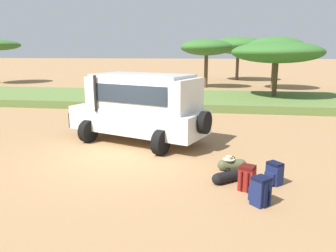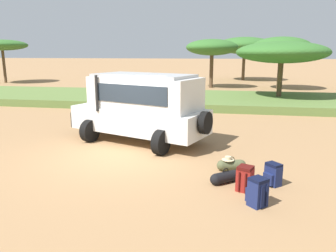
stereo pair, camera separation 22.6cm
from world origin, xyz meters
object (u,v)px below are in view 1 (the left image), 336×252
Objects in this scene: backpack_cluster_center at (260,191)px; duffel_bag_low_black_case at (232,164)px; duffel_bag_soft_canvas at (227,177)px; safari_vehicle at (140,106)px; acacia_tree_centre_back at (238,46)px; acacia_tree_far_right at (275,47)px; backpack_near_rear_wheel at (247,178)px; backpack_beside_front_wheel at (274,174)px; acacia_tree_right_mid at (277,52)px; acacia_tree_left_mid at (207,48)px.

backpack_cluster_center is 2.13m from duffel_bag_low_black_case.
duffel_bag_soft_canvas is at bearing 120.00° from backpack_cluster_center.
acacia_tree_centre_back reaches higher than safari_vehicle.
duffel_bag_low_black_case is at bearing -37.92° from safari_vehicle.
duffel_bag_low_black_case is (3.17, -2.47, -1.14)m from safari_vehicle.
acacia_tree_far_right reaches higher than backpack_cluster_center.
backpack_beside_front_wheel is at bearing 34.07° from backpack_near_rear_wheel.
acacia_tree_centre_back is 9.52m from acacia_tree_far_right.
backpack_cluster_center is at bearing -50.82° from safari_vehicle.
backpack_beside_front_wheel is at bearing -98.44° from acacia_tree_right_mid.
safari_vehicle is 12.35m from acacia_tree_right_mid.
safari_vehicle is at bearing 142.08° from duffel_bag_low_black_case.
acacia_tree_far_right reaches higher than backpack_near_rear_wheel.
acacia_tree_far_right is at bearing 81.72° from backpack_beside_front_wheel.
acacia_tree_centre_back is (1.51, 30.52, 3.74)m from duffel_bag_low_black_case.
backpack_beside_front_wheel is 0.92× the size of backpack_near_rear_wheel.
acacia_tree_right_mid is at bearing 80.50° from backpack_cluster_center.
acacia_tree_far_right is at bearing 78.92° from duffel_bag_soft_canvas.
backpack_near_rear_wheel is 0.63m from duffel_bag_soft_canvas.
backpack_cluster_center is 0.13× the size of acacia_tree_left_mid.
backpack_cluster_center reaches higher than backpack_beside_front_wheel.
duffel_bag_soft_canvas is 0.15× the size of acacia_tree_far_right.
acacia_tree_left_mid is 9.89m from acacia_tree_right_mid.
safari_vehicle is 4.68m from duffel_bag_soft_canvas.
backpack_beside_front_wheel is 14.28m from acacia_tree_right_mid.
acacia_tree_right_mid is at bearing 77.09° from duffel_bag_soft_canvas.
backpack_cluster_center is 32.79m from acacia_tree_centre_back.
backpack_near_rear_wheel is 0.10× the size of acacia_tree_right_mid.
acacia_tree_centre_back is at bearing 80.52° from safari_vehicle.
acacia_tree_right_mid is at bearing -61.29° from acacia_tree_left_mid.
backpack_cluster_center is at bearing -84.63° from acacia_tree_left_mid.
acacia_tree_left_mid is at bearing 96.83° from backpack_beside_front_wheel.
acacia_tree_right_mid is (2.52, 15.04, 2.86)m from backpack_cluster_center.
backpack_near_rear_wheel is 32.06m from acacia_tree_centre_back.
backpack_near_rear_wheel reaches higher than backpack_beside_front_wheel.
acacia_tree_left_mid is at bearing 95.37° from backpack_cluster_center.
acacia_tree_left_mid is 9.45m from acacia_tree_centre_back.
acacia_tree_far_right is at bearing 81.03° from backpack_cluster_center.
safari_vehicle is 7.19× the size of duffel_bag_soft_canvas.
acacia_tree_far_right is (3.70, 23.46, 3.33)m from backpack_cluster_center.
backpack_cluster_center is 24.03m from acacia_tree_left_mid.
acacia_tree_right_mid reaches higher than safari_vehicle.
duffel_bag_low_black_case is at bearing -85.49° from acacia_tree_left_mid.
safari_vehicle is at bearing 131.87° from duffel_bag_soft_canvas.
acacia_tree_far_right is at bearing 80.21° from backpack_near_rear_wheel.
safari_vehicle is 4.17m from duffel_bag_low_black_case.
acacia_tree_left_mid reaches higher than safari_vehicle.
safari_vehicle is 19.36m from acacia_tree_left_mid.
acacia_tree_right_mid is (3.04, 12.97, 3.01)m from duffel_bag_low_black_case.
acacia_tree_left_mid is at bearing 118.71° from acacia_tree_right_mid.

